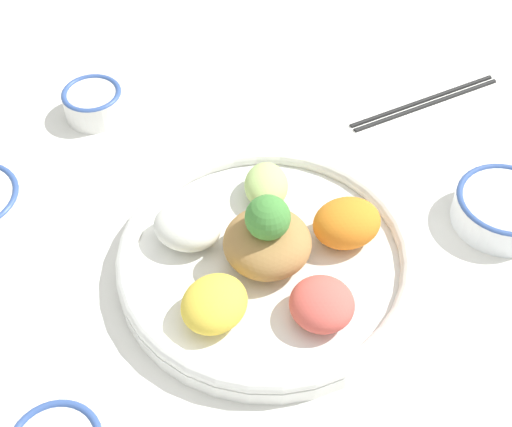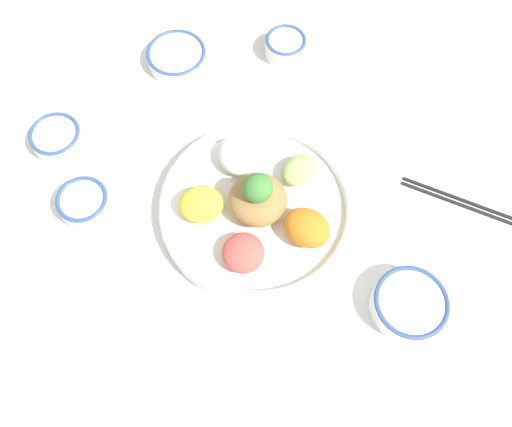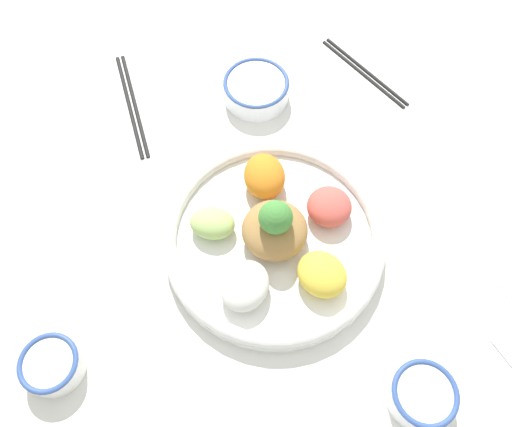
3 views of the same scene
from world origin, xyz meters
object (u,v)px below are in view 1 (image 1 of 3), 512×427
at_px(salad_platter, 267,256).
at_px(chopsticks_pair_far, 425,101).
at_px(sauce_bowl_red, 503,208).
at_px(rice_bowl_blue, 93,102).

bearing_deg(salad_platter, chopsticks_pair_far, -75.95).
distance_m(sauce_bowl_red, rice_bowl_blue, 0.54).
bearing_deg(salad_platter, rice_bowl_blue, 3.04).
bearing_deg(rice_bowl_blue, salad_platter, -176.96).
height_order(salad_platter, chopsticks_pair_far, salad_platter).
bearing_deg(sauce_bowl_red, salad_platter, 66.59).
bearing_deg(sauce_bowl_red, chopsticks_pair_far, -24.05).
bearing_deg(chopsticks_pair_far, sauce_bowl_red, 77.48).
distance_m(salad_platter, sauce_bowl_red, 0.29).
relative_size(salad_platter, sauce_bowl_red, 2.87).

